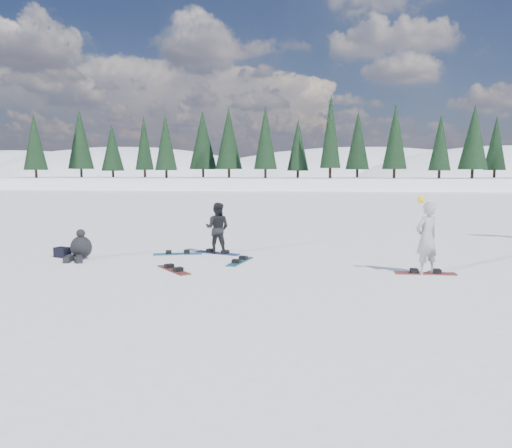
{
  "coord_description": "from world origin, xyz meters",
  "views": [
    {
      "loc": [
        -0.15,
        -13.89,
        2.63
      ],
      "look_at": [
        -1.7,
        0.03,
        1.1
      ],
      "focal_mm": 35.0,
      "sensor_mm": 36.0,
      "label": 1
    }
  ],
  "objects_px": {
    "snowboarder_man": "(217,228)",
    "seated_rider": "(80,248)",
    "gear_bag": "(62,252)",
    "snowboard_loose_a": "(240,262)",
    "snowboard_loose_c": "(178,254)",
    "snowboarder_woman": "(427,238)",
    "snowboard_loose_b": "(174,270)"
  },
  "relations": [
    {
      "from": "snowboarder_woman",
      "to": "seated_rider",
      "type": "bearing_deg",
      "value": -37.66
    },
    {
      "from": "snowboarder_man",
      "to": "snowboard_loose_a",
      "type": "xyz_separation_m",
      "value": [
        0.9,
        -1.37,
        -0.79
      ]
    },
    {
      "from": "snowboarder_woman",
      "to": "snowboarder_man",
      "type": "xyz_separation_m",
      "value": [
        -5.81,
        2.46,
        -0.12
      ]
    },
    {
      "from": "gear_bag",
      "to": "snowboarder_man",
      "type": "bearing_deg",
      "value": 14.41
    },
    {
      "from": "snowboard_loose_a",
      "to": "snowboard_loose_c",
      "type": "distance_m",
      "value": 2.37
    },
    {
      "from": "snowboard_loose_b",
      "to": "snowboard_loose_c",
      "type": "relative_size",
      "value": 1.0
    },
    {
      "from": "snowboarder_man",
      "to": "snowboard_loose_a",
      "type": "bearing_deg",
      "value": 131.08
    },
    {
      "from": "snowboarder_man",
      "to": "snowboard_loose_b",
      "type": "bearing_deg",
      "value": 84.32
    },
    {
      "from": "snowboarder_woman",
      "to": "gear_bag",
      "type": "bearing_deg",
      "value": -38.65
    },
    {
      "from": "snowboarder_woman",
      "to": "snowboard_loose_b",
      "type": "bearing_deg",
      "value": -28.96
    },
    {
      "from": "snowboarder_woman",
      "to": "snowboard_loose_c",
      "type": "relative_size",
      "value": 1.32
    },
    {
      "from": "snowboarder_woman",
      "to": "snowboard_loose_a",
      "type": "bearing_deg",
      "value": -44.06
    },
    {
      "from": "snowboarder_woman",
      "to": "snowboard_loose_c",
      "type": "xyz_separation_m",
      "value": [
        -7.02,
        2.17,
        -0.91
      ]
    },
    {
      "from": "gear_bag",
      "to": "snowboard_loose_c",
      "type": "height_order",
      "value": "gear_bag"
    },
    {
      "from": "snowboarder_man",
      "to": "gear_bag",
      "type": "relative_size",
      "value": 3.58
    },
    {
      "from": "snowboarder_woman",
      "to": "snowboard_loose_b",
      "type": "relative_size",
      "value": 1.32
    },
    {
      "from": "snowboarder_man",
      "to": "gear_bag",
      "type": "bearing_deg",
      "value": 22.05
    },
    {
      "from": "seated_rider",
      "to": "snowboard_loose_b",
      "type": "distance_m",
      "value": 3.46
    },
    {
      "from": "snowboard_loose_b",
      "to": "snowboard_loose_c",
      "type": "bearing_deg",
      "value": 152.58
    },
    {
      "from": "snowboarder_woman",
      "to": "snowboard_loose_c",
      "type": "distance_m",
      "value": 7.4
    },
    {
      "from": "seated_rider",
      "to": "snowboard_loose_b",
      "type": "height_order",
      "value": "seated_rider"
    },
    {
      "from": "snowboarder_man",
      "to": "snowboard_loose_c",
      "type": "bearing_deg",
      "value": 21.12
    },
    {
      "from": "seated_rider",
      "to": "snowboard_loose_a",
      "type": "distance_m",
      "value": 4.75
    },
    {
      "from": "gear_bag",
      "to": "snowboard_loose_b",
      "type": "xyz_separation_m",
      "value": [
        3.88,
        -1.58,
        -0.14
      ]
    },
    {
      "from": "snowboarder_man",
      "to": "snowboard_loose_b",
      "type": "relative_size",
      "value": 1.07
    },
    {
      "from": "snowboarder_man",
      "to": "snowboard_loose_b",
      "type": "xyz_separation_m",
      "value": [
        -0.65,
        -2.75,
        -0.79
      ]
    },
    {
      "from": "snowboarder_man",
      "to": "snowboard_loose_a",
      "type": "relative_size",
      "value": 1.07
    },
    {
      "from": "gear_bag",
      "to": "snowboard_loose_a",
      "type": "distance_m",
      "value": 5.44
    },
    {
      "from": "gear_bag",
      "to": "snowboard_loose_c",
      "type": "bearing_deg",
      "value": 14.74
    },
    {
      "from": "snowboard_loose_a",
      "to": "snowboarder_woman",
      "type": "bearing_deg",
      "value": -89.75
    },
    {
      "from": "snowboarder_woman",
      "to": "snowboard_loose_a",
      "type": "distance_m",
      "value": 5.11
    },
    {
      "from": "snowboarder_man",
      "to": "seated_rider",
      "type": "relative_size",
      "value": 1.42
    }
  ]
}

